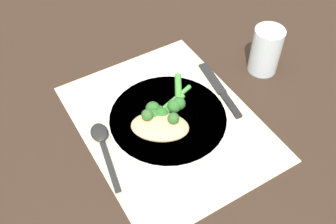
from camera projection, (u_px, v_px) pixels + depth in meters
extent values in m
plane|color=#332319|center=(168.00, 123.00, 0.81)|extent=(3.00, 3.00, 0.00)
cube|color=beige|center=(168.00, 122.00, 0.81)|extent=(0.43, 0.33, 0.00)
cylinder|color=white|center=(168.00, 119.00, 0.80)|extent=(0.24, 0.24, 0.01)
cylinder|color=silver|center=(168.00, 118.00, 0.80)|extent=(0.24, 0.24, 0.01)
ellipsoid|color=tan|center=(160.00, 127.00, 0.76)|extent=(0.13, 0.13, 0.03)
sphere|color=#336628|center=(148.00, 116.00, 0.75)|extent=(0.02, 0.02, 0.02)
sphere|color=#336628|center=(173.00, 118.00, 0.75)|extent=(0.02, 0.02, 0.02)
cylinder|color=green|center=(171.00, 107.00, 0.80)|extent=(0.04, 0.08, 0.01)
sphere|color=#2D6B28|center=(160.00, 118.00, 0.78)|extent=(0.02, 0.02, 0.02)
sphere|color=#2D6B28|center=(153.00, 116.00, 0.77)|extent=(0.03, 0.03, 0.03)
cylinder|color=green|center=(175.00, 99.00, 0.82)|extent=(0.04, 0.10, 0.01)
sphere|color=#2D6B28|center=(159.00, 110.00, 0.79)|extent=(0.02, 0.02, 0.02)
sphere|color=#2D6B28|center=(153.00, 109.00, 0.79)|extent=(0.03, 0.03, 0.03)
sphere|color=#2D6B28|center=(160.00, 113.00, 0.78)|extent=(0.03, 0.03, 0.03)
cylinder|color=green|center=(178.00, 90.00, 0.83)|extent=(0.08, 0.06, 0.01)
sphere|color=#2D6B28|center=(179.00, 104.00, 0.80)|extent=(0.03, 0.03, 0.03)
sphere|color=#2D6B28|center=(174.00, 106.00, 0.79)|extent=(0.03, 0.03, 0.03)
cube|color=black|center=(212.00, 78.00, 0.88)|extent=(0.10, 0.04, 0.00)
cube|color=black|center=(231.00, 105.00, 0.83)|extent=(0.08, 0.02, 0.01)
cube|color=black|center=(110.00, 166.00, 0.73)|extent=(0.12, 0.03, 0.00)
ellipsoid|color=black|center=(99.00, 132.00, 0.78)|extent=(0.05, 0.04, 0.01)
cylinder|color=silver|center=(266.00, 50.00, 0.87)|extent=(0.07, 0.07, 0.11)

